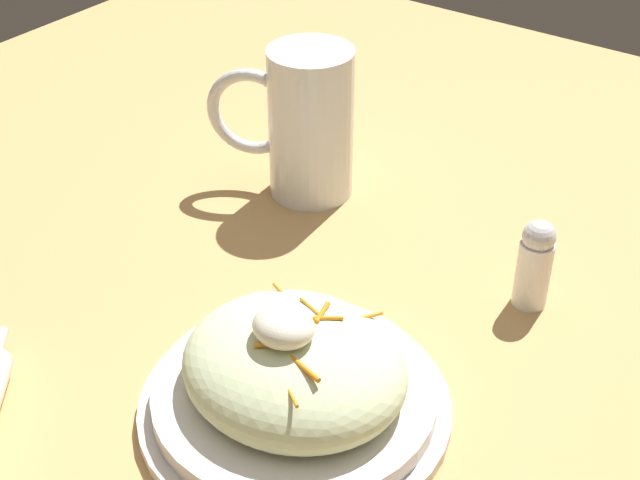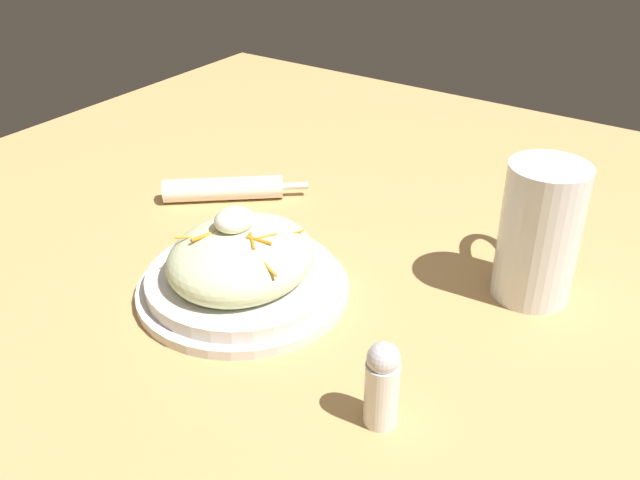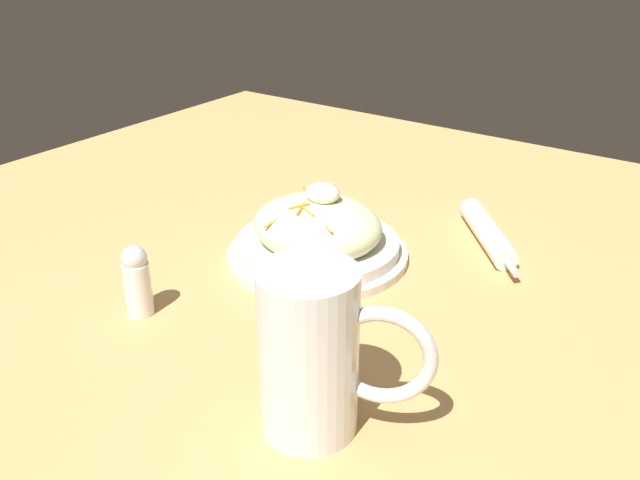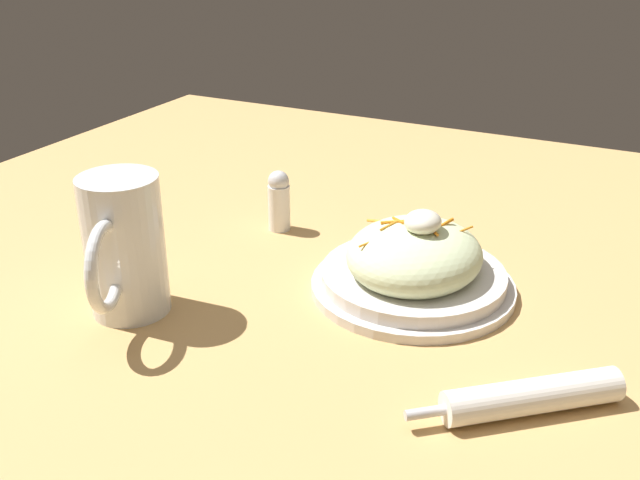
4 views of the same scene
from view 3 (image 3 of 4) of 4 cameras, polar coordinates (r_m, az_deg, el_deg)
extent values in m
plane|color=tan|center=(0.81, -1.09, -4.61)|extent=(1.43, 1.43, 0.00)
cylinder|color=silver|center=(0.89, -0.21, -1.19)|extent=(0.24, 0.24, 0.01)
cylinder|color=silver|center=(0.88, -0.21, -0.42)|extent=(0.21, 0.21, 0.02)
ellipsoid|color=beige|center=(0.87, -0.22, 1.18)|extent=(0.17, 0.15, 0.07)
cylinder|color=orange|center=(0.89, -0.78, 4.06)|extent=(0.03, 0.01, 0.01)
cylinder|color=orange|center=(0.84, -1.61, 2.63)|extent=(0.01, 0.03, 0.01)
cylinder|color=orange|center=(0.83, -1.02, 2.43)|extent=(0.03, 0.01, 0.01)
cylinder|color=orange|center=(0.91, -0.23, 4.15)|extent=(0.02, 0.02, 0.01)
cylinder|color=orange|center=(0.83, -4.02, 1.49)|extent=(0.01, 0.03, 0.01)
cylinder|color=orange|center=(0.87, 0.81, 3.70)|extent=(0.02, 0.02, 0.00)
cylinder|color=orange|center=(0.84, -1.75, 2.86)|extent=(0.02, 0.02, 0.01)
cylinder|color=orange|center=(0.81, 0.76, 0.90)|extent=(0.02, 0.01, 0.00)
ellipsoid|color=white|center=(0.86, 0.21, 3.96)|extent=(0.05, 0.04, 0.03)
cylinder|color=white|center=(0.58, -0.96, -9.42)|extent=(0.09, 0.09, 0.16)
cylinder|color=#B76B14|center=(0.60, -0.93, -12.18)|extent=(0.08, 0.08, 0.08)
cylinder|color=white|center=(0.57, -0.96, -8.48)|extent=(0.08, 0.08, 0.01)
torus|color=white|center=(0.57, 5.16, -9.68)|extent=(0.09, 0.05, 0.09)
cylinder|color=white|center=(0.95, 13.88, 0.64)|extent=(0.13, 0.15, 0.03)
cylinder|color=silver|center=(0.87, 15.81, -2.21)|extent=(0.03, 0.03, 0.01)
cylinder|color=white|center=(0.79, -15.04, -3.98)|extent=(0.03, 0.03, 0.06)
sphere|color=silver|center=(0.77, -15.37, -1.49)|extent=(0.03, 0.03, 0.03)
camera|label=1|loc=(1.29, -1.43, 30.22)|focal=51.47mm
camera|label=2|loc=(0.97, -46.32, 20.90)|focal=39.59mm
camera|label=4|loc=(0.92, 54.60, 15.68)|focal=41.07mm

